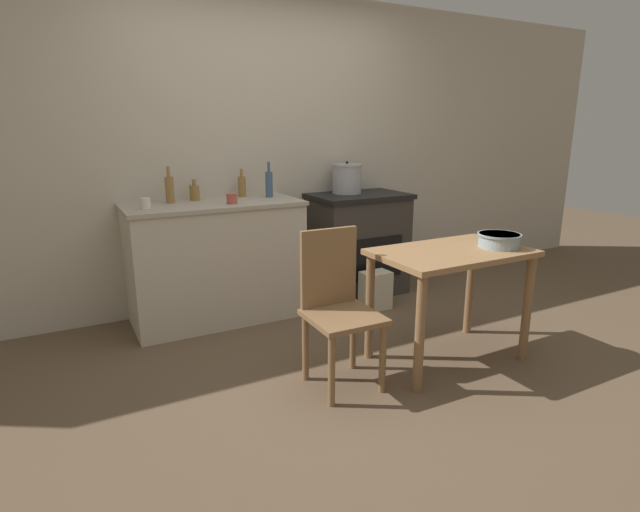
{
  "coord_description": "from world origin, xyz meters",
  "views": [
    {
      "loc": [
        -1.61,
        -2.43,
        1.49
      ],
      "look_at": [
        0.0,
        0.55,
        0.6
      ],
      "focal_mm": 28.0,
      "sensor_mm": 36.0,
      "label": 1
    }
  ],
  "objects_px": {
    "stove": "(358,244)",
    "cup_center": "(232,199)",
    "mixing_bowl_large": "(499,240)",
    "bottle_center_left": "(195,192)",
    "work_table": "(451,270)",
    "stock_pot": "(347,179)",
    "chair": "(337,304)",
    "bottle_mid_left": "(269,184)",
    "flour_sack": "(376,290)",
    "bottle_left": "(242,186)",
    "bottle_far_left": "(170,189)",
    "cup_center_right": "(145,203)"
  },
  "relations": [
    {
      "from": "bottle_far_left",
      "to": "cup_center",
      "type": "height_order",
      "value": "bottle_far_left"
    },
    {
      "from": "stock_pot",
      "to": "bottle_left",
      "type": "height_order",
      "value": "stock_pot"
    },
    {
      "from": "chair",
      "to": "flour_sack",
      "type": "distance_m",
      "value": 1.32
    },
    {
      "from": "bottle_mid_left",
      "to": "mixing_bowl_large",
      "type": "bearing_deg",
      "value": -59.14
    },
    {
      "from": "stove",
      "to": "work_table",
      "type": "relative_size",
      "value": 0.93
    },
    {
      "from": "work_table",
      "to": "cup_center",
      "type": "bearing_deg",
      "value": 128.12
    },
    {
      "from": "stock_pot",
      "to": "cup_center",
      "type": "bearing_deg",
      "value": -167.77
    },
    {
      "from": "cup_center_right",
      "to": "cup_center",
      "type": "bearing_deg",
      "value": -6.0
    },
    {
      "from": "bottle_center_left",
      "to": "work_table",
      "type": "bearing_deg",
      "value": -52.86
    },
    {
      "from": "bottle_far_left",
      "to": "bottle_left",
      "type": "xyz_separation_m",
      "value": [
        0.59,
        0.07,
        -0.02
      ]
    },
    {
      "from": "flour_sack",
      "to": "bottle_far_left",
      "type": "distance_m",
      "value": 1.83
    },
    {
      "from": "bottle_far_left",
      "to": "cup_center_right",
      "type": "distance_m",
      "value": 0.29
    },
    {
      "from": "bottle_far_left",
      "to": "stock_pot",
      "type": "bearing_deg",
      "value": -0.21
    },
    {
      "from": "work_table",
      "to": "stock_pot",
      "type": "distance_m",
      "value": 1.59
    },
    {
      "from": "stove",
      "to": "chair",
      "type": "relative_size",
      "value": 0.99
    },
    {
      "from": "chair",
      "to": "bottle_far_left",
      "type": "bearing_deg",
      "value": 114.36
    },
    {
      "from": "chair",
      "to": "bottle_center_left",
      "type": "height_order",
      "value": "bottle_center_left"
    },
    {
      "from": "flour_sack",
      "to": "cup_center_right",
      "type": "distance_m",
      "value": 1.93
    },
    {
      "from": "bottle_left",
      "to": "chair",
      "type": "bearing_deg",
      "value": -89.23
    },
    {
      "from": "flour_sack",
      "to": "bottle_mid_left",
      "type": "xyz_separation_m",
      "value": [
        -0.73,
        0.48,
        0.88
      ]
    },
    {
      "from": "stove",
      "to": "bottle_center_left",
      "type": "height_order",
      "value": "bottle_center_left"
    },
    {
      "from": "mixing_bowl_large",
      "to": "bottle_mid_left",
      "type": "relative_size",
      "value": 0.96
    },
    {
      "from": "flour_sack",
      "to": "bottle_center_left",
      "type": "xyz_separation_m",
      "value": [
        -1.31,
        0.59,
        0.83
      ]
    },
    {
      "from": "cup_center",
      "to": "work_table",
      "type": "bearing_deg",
      "value": -51.88
    },
    {
      "from": "chair",
      "to": "cup_center_right",
      "type": "xyz_separation_m",
      "value": [
        -0.82,
        1.25,
        0.48
      ]
    },
    {
      "from": "chair",
      "to": "bottle_center_left",
      "type": "relative_size",
      "value": 5.63
    },
    {
      "from": "stock_pot",
      "to": "work_table",
      "type": "bearing_deg",
      "value": -95.54
    },
    {
      "from": "stock_pot",
      "to": "bottle_center_left",
      "type": "distance_m",
      "value": 1.34
    },
    {
      "from": "bottle_far_left",
      "to": "chair",
      "type": "bearing_deg",
      "value": -67.02
    },
    {
      "from": "stove",
      "to": "bottle_far_left",
      "type": "bearing_deg",
      "value": 176.86
    },
    {
      "from": "work_table",
      "to": "bottle_mid_left",
      "type": "relative_size",
      "value": 3.45
    },
    {
      "from": "flour_sack",
      "to": "bottle_left",
      "type": "bearing_deg",
      "value": 146.45
    },
    {
      "from": "mixing_bowl_large",
      "to": "stove",
      "type": "bearing_deg",
      "value": 93.44
    },
    {
      "from": "bottle_mid_left",
      "to": "stock_pot",
      "type": "bearing_deg",
      "value": 3.69
    },
    {
      "from": "work_table",
      "to": "bottle_far_left",
      "type": "xyz_separation_m",
      "value": [
        -1.39,
        1.53,
        0.43
      ]
    },
    {
      "from": "bottle_mid_left",
      "to": "stove",
      "type": "bearing_deg",
      "value": -2.28
    },
    {
      "from": "cup_center",
      "to": "bottle_far_left",
      "type": "bearing_deg",
      "value": 147.24
    },
    {
      "from": "flour_sack",
      "to": "mixing_bowl_large",
      "type": "height_order",
      "value": "mixing_bowl_large"
    },
    {
      "from": "mixing_bowl_large",
      "to": "cup_center",
      "type": "xyz_separation_m",
      "value": [
        -1.31,
        1.36,
        0.18
      ]
    },
    {
      "from": "stove",
      "to": "flour_sack",
      "type": "relative_size",
      "value": 2.86
    },
    {
      "from": "stove",
      "to": "work_table",
      "type": "xyz_separation_m",
      "value": [
        -0.22,
        -1.44,
        0.15
      ]
    },
    {
      "from": "bottle_far_left",
      "to": "bottle_mid_left",
      "type": "relative_size",
      "value": 0.96
    },
    {
      "from": "chair",
      "to": "bottle_far_left",
      "type": "relative_size",
      "value": 3.39
    },
    {
      "from": "bottle_far_left",
      "to": "bottle_center_left",
      "type": "distance_m",
      "value": 0.21
    },
    {
      "from": "bottle_left",
      "to": "cup_center",
      "type": "relative_size",
      "value": 2.85
    },
    {
      "from": "stove",
      "to": "cup_center",
      "type": "bearing_deg",
      "value": -172.27
    },
    {
      "from": "stove",
      "to": "work_table",
      "type": "bearing_deg",
      "value": -98.76
    },
    {
      "from": "work_table",
      "to": "cup_center_right",
      "type": "distance_m",
      "value": 2.12
    },
    {
      "from": "mixing_bowl_large",
      "to": "bottle_center_left",
      "type": "relative_size",
      "value": 1.68
    },
    {
      "from": "chair",
      "to": "stock_pot",
      "type": "xyz_separation_m",
      "value": [
        0.93,
        1.44,
        0.55
      ]
    }
  ]
}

